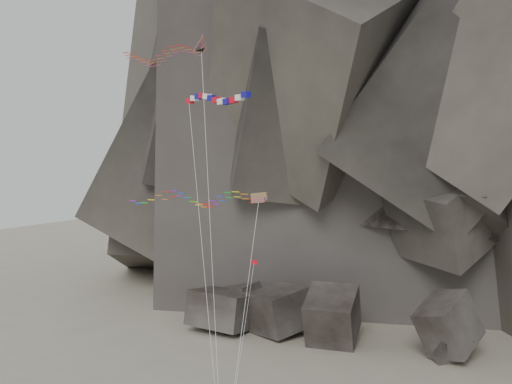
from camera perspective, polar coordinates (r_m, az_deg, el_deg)
The scene contains 6 objects.
headland at distance 115.40m, azimuth 17.34°, elevation 12.68°, with size 110.00×70.00×84.00m, color #514B42, non-canonical shape.
boulder_field at distance 83.57m, azimuth 5.32°, elevation -11.36°, with size 59.06×16.86×8.51m.
delta_kite at distance 54.58m, azimuth -8.78°, elevation 11.92°, with size 14.67×6.56×31.83m.
banner_kite at distance 51.00m, azimuth -3.66°, elevation 8.06°, with size 8.89×7.58×27.32m.
parafoil_kite at distance 55.75m, azimuth -6.06°, elevation -0.52°, with size 16.19×9.14×19.27m.
pennant_kite at distance 47.49m, azimuth -0.81°, elevation -10.36°, with size 0.48×4.16×14.64m.
Camera 1 is at (31.43, -39.76, 25.22)m, focal length 45.00 mm.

